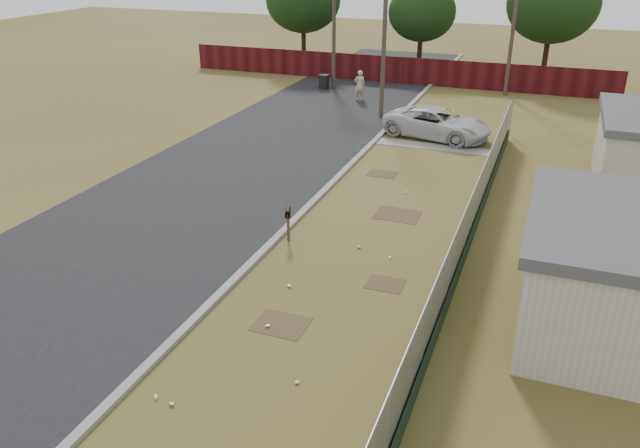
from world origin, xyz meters
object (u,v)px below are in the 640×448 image
at_px(mailbox, 288,215).
at_px(pickup_truck, 437,123).
at_px(trash_bin, 324,81).
at_px(pedestrian, 360,85).

bearing_deg(mailbox, pickup_truck, 80.27).
xyz_separation_m(pickup_truck, trash_bin, (-9.24, 8.45, -0.26)).
relative_size(mailbox, trash_bin, 1.25).
relative_size(mailbox, pickup_truck, 0.22).
height_order(mailbox, pickup_truck, pickup_truck).
distance_m(mailbox, pickup_truck, 13.66).
height_order(mailbox, trash_bin, mailbox).
distance_m(mailbox, trash_bin, 22.99).
xyz_separation_m(pickup_truck, pedestrian, (-6.07, 6.28, 0.17)).
relative_size(pickup_truck, pedestrian, 2.93).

